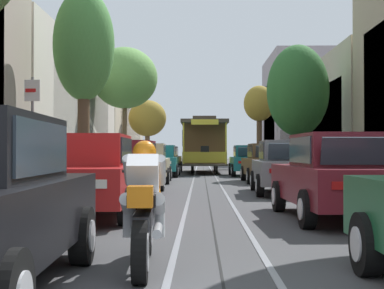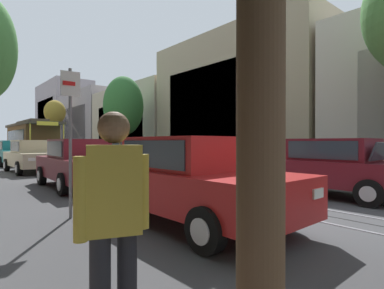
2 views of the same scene
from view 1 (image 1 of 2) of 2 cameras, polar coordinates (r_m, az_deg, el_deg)
ground_plane at (r=27.86m, az=1.31°, el=-3.32°), size 160.00×160.00×0.00m
trolley_track_rails at (r=32.14m, az=1.25°, el=-2.97°), size 1.14×70.83×0.01m
building_facade_left at (r=30.50m, az=-16.11°, el=5.06°), size 4.81×62.53×10.67m
building_facade_right at (r=36.39m, az=16.10°, el=3.99°), size 5.71×62.53×10.89m
parked_car_red_second_left at (r=11.09m, az=-10.54°, el=-3.04°), size 2.07×4.39×1.58m
parked_car_maroon_mid_left at (r=16.67m, az=-6.67°, el=-2.28°), size 2.11×4.41×1.58m
parked_car_beige_fourth_left at (r=23.03m, az=-4.64°, el=-1.86°), size 2.07×4.39×1.58m
parked_car_teal_fifth_left at (r=28.66m, az=-3.28°, el=-1.64°), size 2.01×4.36×1.58m
parked_car_silver_sixth_left at (r=34.86m, az=-2.78°, el=-1.49°), size 2.12×4.41×1.58m
parked_car_maroon_second_right at (r=10.79m, az=14.60°, el=-3.10°), size 2.10×4.40×1.58m
parked_car_grey_mid_right at (r=17.07m, az=9.51°, el=-2.24°), size 2.10×4.40×1.58m
parked_car_brown_fourth_right at (r=23.31m, az=7.67°, el=-1.84°), size 2.04×4.38×1.58m
parked_car_teal_fifth_right at (r=29.34m, az=5.78°, el=-1.62°), size 2.00×4.36×1.58m
street_tree_kerb_left_second at (r=21.60m, az=-10.87°, el=9.55°), size 2.27×2.08×7.32m
street_tree_kerb_left_mid at (r=34.58m, az=-6.80°, el=6.65°), size 3.96×4.13×7.57m
street_tree_kerb_left_fourth at (r=47.31m, az=-4.53°, el=2.61°), size 3.16×2.75×5.58m
street_tree_kerb_right_second at (r=27.01m, az=10.63°, el=5.28°), size 2.90×2.86×6.28m
street_tree_kerb_right_mid at (r=43.53m, az=6.81°, el=3.95°), size 2.38×2.05×6.32m
cable_car_trolley at (r=34.40m, az=1.22°, el=-0.06°), size 2.58×9.14×3.28m
motorcycle_with_rider at (r=6.07m, az=-4.87°, el=-6.39°), size 0.56×1.99×1.37m
pedestrian_on_right_pavement at (r=30.61m, az=10.93°, el=-1.44°), size 0.55×0.42×1.55m
street_sign_post at (r=13.13m, az=-15.82°, el=1.72°), size 0.36×0.08×2.92m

